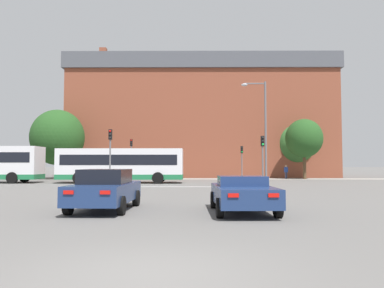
{
  "coord_description": "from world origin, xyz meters",
  "views": [
    {
      "loc": [
        0.76,
        -5.85,
        1.71
      ],
      "look_at": [
        0.54,
        28.18,
        3.53
      ],
      "focal_mm": 35.0,
      "sensor_mm": 36.0,
      "label": 1
    }
  ],
  "objects_px": {
    "traffic_light_near_right": "(263,152)",
    "traffic_light_near_left": "(110,148)",
    "street_lamp_junction": "(262,123)",
    "car_saloon_left": "(106,189)",
    "traffic_light_far_left": "(131,152)",
    "traffic_light_far_right": "(242,157)",
    "pedestrian_waiting": "(286,171)",
    "bus_crossing_lead": "(121,165)",
    "car_roadster_right": "(242,193)"
  },
  "relations": [
    {
      "from": "traffic_light_near_right",
      "to": "traffic_light_near_left",
      "type": "bearing_deg",
      "value": 178.46
    },
    {
      "from": "traffic_light_near_left",
      "to": "street_lamp_junction",
      "type": "height_order",
      "value": "street_lamp_junction"
    },
    {
      "from": "street_lamp_junction",
      "to": "car_saloon_left",
      "type": "bearing_deg",
      "value": -118.76
    },
    {
      "from": "traffic_light_far_left",
      "to": "traffic_light_near_right",
      "type": "bearing_deg",
      "value": -47.94
    },
    {
      "from": "car_saloon_left",
      "to": "traffic_light_far_right",
      "type": "height_order",
      "value": "traffic_light_far_right"
    },
    {
      "from": "traffic_light_near_left",
      "to": "pedestrian_waiting",
      "type": "height_order",
      "value": "traffic_light_near_left"
    },
    {
      "from": "traffic_light_near_left",
      "to": "pedestrian_waiting",
      "type": "xyz_separation_m",
      "value": [
        17.08,
        14.17,
        -2.04
      ]
    },
    {
      "from": "pedestrian_waiting",
      "to": "bus_crossing_lead",
      "type": "bearing_deg",
      "value": 0.67
    },
    {
      "from": "car_saloon_left",
      "to": "traffic_light_far_left",
      "type": "bearing_deg",
      "value": 99.29
    },
    {
      "from": "car_roadster_right",
      "to": "pedestrian_waiting",
      "type": "xyz_separation_m",
      "value": [
        8.84,
        29.84,
        0.24
      ]
    },
    {
      "from": "car_roadster_right",
      "to": "bus_crossing_lead",
      "type": "distance_m",
      "value": 21.9
    },
    {
      "from": "car_roadster_right",
      "to": "street_lamp_junction",
      "type": "height_order",
      "value": "street_lamp_junction"
    },
    {
      "from": "car_saloon_left",
      "to": "traffic_light_far_right",
      "type": "distance_m",
      "value": 29.62
    },
    {
      "from": "bus_crossing_lead",
      "to": "traffic_light_near_right",
      "type": "relative_size",
      "value": 2.87
    },
    {
      "from": "pedestrian_waiting",
      "to": "traffic_light_far_left",
      "type": "bearing_deg",
      "value": -26.21
    },
    {
      "from": "traffic_light_far_right",
      "to": "car_saloon_left",
      "type": "bearing_deg",
      "value": -107.01
    },
    {
      "from": "bus_crossing_lead",
      "to": "car_roadster_right",
      "type": "bearing_deg",
      "value": -157.78
    },
    {
      "from": "traffic_light_far_right",
      "to": "street_lamp_junction",
      "type": "distance_m",
      "value": 12.68
    },
    {
      "from": "traffic_light_near_right",
      "to": "pedestrian_waiting",
      "type": "height_order",
      "value": "traffic_light_near_right"
    },
    {
      "from": "car_saloon_left",
      "to": "traffic_light_far_left",
      "type": "xyz_separation_m",
      "value": [
        -3.89,
        28.46,
        2.26
      ]
    },
    {
      "from": "traffic_light_far_left",
      "to": "traffic_light_far_right",
      "type": "height_order",
      "value": "traffic_light_far_left"
    },
    {
      "from": "traffic_light_near_right",
      "to": "traffic_light_far_right",
      "type": "xyz_separation_m",
      "value": [
        0.13,
        13.57,
        -0.08
      ]
    },
    {
      "from": "car_saloon_left",
      "to": "street_lamp_junction",
      "type": "bearing_deg",
      "value": 62.75
    },
    {
      "from": "car_roadster_right",
      "to": "pedestrian_waiting",
      "type": "bearing_deg",
      "value": 72.21
    },
    {
      "from": "traffic_light_near_right",
      "to": "pedestrian_waiting",
      "type": "distance_m",
      "value": 15.53
    },
    {
      "from": "car_roadster_right",
      "to": "traffic_light_far_right",
      "type": "bearing_deg",
      "value": 81.5
    },
    {
      "from": "traffic_light_far_right",
      "to": "bus_crossing_lead",
      "type": "bearing_deg",
      "value": -144.01
    },
    {
      "from": "traffic_light_far_left",
      "to": "traffic_light_far_right",
      "type": "distance_m",
      "value": 12.55
    },
    {
      "from": "traffic_light_near_left",
      "to": "street_lamp_junction",
      "type": "bearing_deg",
      "value": 3.91
    },
    {
      "from": "car_roadster_right",
      "to": "bus_crossing_lead",
      "type": "bearing_deg",
      "value": 110.93
    },
    {
      "from": "traffic_light_near_left",
      "to": "traffic_light_far_left",
      "type": "xyz_separation_m",
      "value": [
        -0.64,
        13.44,
        0.09
      ]
    },
    {
      "from": "traffic_light_near_right",
      "to": "street_lamp_junction",
      "type": "relative_size",
      "value": 0.46
    },
    {
      "from": "street_lamp_junction",
      "to": "pedestrian_waiting",
      "type": "distance_m",
      "value": 14.88
    },
    {
      "from": "car_roadster_right",
      "to": "traffic_light_far_right",
      "type": "height_order",
      "value": "traffic_light_far_right"
    },
    {
      "from": "car_saloon_left",
      "to": "traffic_light_near_right",
      "type": "distance_m",
      "value": 17.1
    },
    {
      "from": "traffic_light_near_right",
      "to": "traffic_light_far_right",
      "type": "height_order",
      "value": "traffic_light_near_right"
    },
    {
      "from": "car_roadster_right",
      "to": "pedestrian_waiting",
      "type": "height_order",
      "value": "pedestrian_waiting"
    },
    {
      "from": "traffic_light_far_left",
      "to": "traffic_light_far_right",
      "type": "bearing_deg",
      "value": -0.84
    },
    {
      "from": "car_saloon_left",
      "to": "bus_crossing_lead",
      "type": "bearing_deg",
      "value": 101.01
    },
    {
      "from": "car_roadster_right",
      "to": "traffic_light_near_left",
      "type": "distance_m",
      "value": 17.85
    },
    {
      "from": "traffic_light_near_left",
      "to": "traffic_light_far_left",
      "type": "distance_m",
      "value": 13.46
    },
    {
      "from": "car_roadster_right",
      "to": "traffic_light_near_right",
      "type": "height_order",
      "value": "traffic_light_near_right"
    },
    {
      "from": "car_saloon_left",
      "to": "traffic_light_near_right",
      "type": "bearing_deg",
      "value": 61.41
    },
    {
      "from": "traffic_light_far_right",
      "to": "traffic_light_near_left",
      "type": "bearing_deg",
      "value": -131.91
    },
    {
      "from": "traffic_light_far_left",
      "to": "street_lamp_junction",
      "type": "distance_m",
      "value": 17.93
    },
    {
      "from": "car_saloon_left",
      "to": "street_lamp_junction",
      "type": "height_order",
      "value": "street_lamp_junction"
    },
    {
      "from": "pedestrian_waiting",
      "to": "traffic_light_near_right",
      "type": "bearing_deg",
      "value": 41.3
    },
    {
      "from": "traffic_light_near_left",
      "to": "traffic_light_far_right",
      "type": "distance_m",
      "value": 17.82
    },
    {
      "from": "traffic_light_near_left",
      "to": "pedestrian_waiting",
      "type": "distance_m",
      "value": 22.29
    },
    {
      "from": "car_roadster_right",
      "to": "traffic_light_far_left",
      "type": "bearing_deg",
      "value": 105.68
    }
  ]
}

